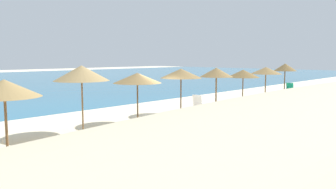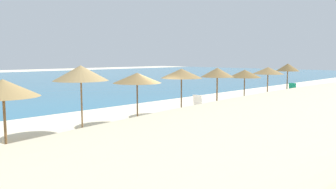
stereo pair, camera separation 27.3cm
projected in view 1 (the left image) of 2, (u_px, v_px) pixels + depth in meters
name	position (u px, v px, depth m)	size (l,w,h in m)	color
ground_plane	(164.00, 121.00, 17.37)	(160.00, 160.00, 0.00)	beige
dune_ridge	(334.00, 111.00, 13.97)	(43.30, 6.82, 2.09)	beige
beach_umbrella_2	(4.00, 88.00, 11.83)	(2.57, 2.57, 2.54)	brown
beach_umbrella_3	(82.00, 73.00, 14.43)	(2.41, 2.41, 2.97)	brown
beach_umbrella_4	(137.00, 78.00, 16.61)	(2.44, 2.44, 2.55)	brown
beach_umbrella_5	(181.00, 73.00, 19.29)	(2.44, 2.44, 2.67)	brown
beach_umbrella_6	(216.00, 72.00, 21.13)	(2.13, 2.13, 2.67)	brown
beach_umbrella_7	(243.00, 74.00, 23.49)	(2.31, 2.31, 2.45)	brown
beach_umbrella_8	(266.00, 71.00, 26.08)	(2.46, 2.46, 2.57)	brown
beach_umbrella_9	(285.00, 67.00, 28.57)	(1.97, 1.97, 2.80)	brown
lounge_chair_2	(195.00, 108.00, 18.54)	(1.38, 0.75, 1.21)	white
lounge_chair_3	(288.00, 91.00, 28.16)	(1.35, 0.63, 1.15)	#199972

